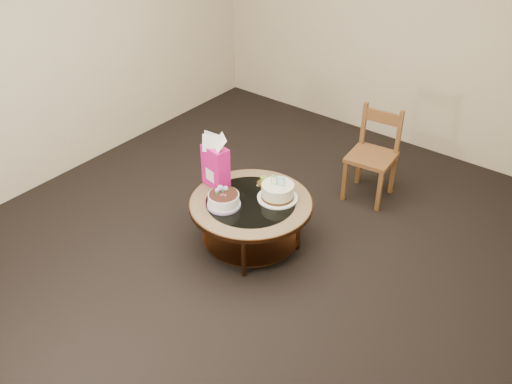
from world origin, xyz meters
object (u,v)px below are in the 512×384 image
Objects in this scene: decorated_cake at (224,200)px; dining_chair at (373,154)px; gift_bag at (216,161)px; coffee_table at (251,209)px; cream_cake at (278,192)px.

decorated_cake is 0.31× the size of dining_chair.
gift_bag is at bearing -127.85° from dining_chair.
cream_cake is (0.15, 0.16, 0.15)m from coffee_table.
cream_cake is 1.18m from dining_chair.
gift_bag reaches higher than coffee_table.
coffee_table is 2.16× the size of gift_bag.
dining_chair reaches higher than coffee_table.
cream_cake is at bearing -109.39° from dining_chair.
gift_bag is (-0.53, -0.15, 0.17)m from cream_cake.
decorated_cake is 0.45m from cream_cake.
coffee_table is 1.16× the size of dining_chair.
decorated_cake is at bearing -144.45° from cream_cake.
decorated_cake is (-0.13, -0.19, 0.13)m from coffee_table.
cream_cake is at bearing 27.24° from gift_bag.
decorated_cake is at bearing -27.01° from gift_bag.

